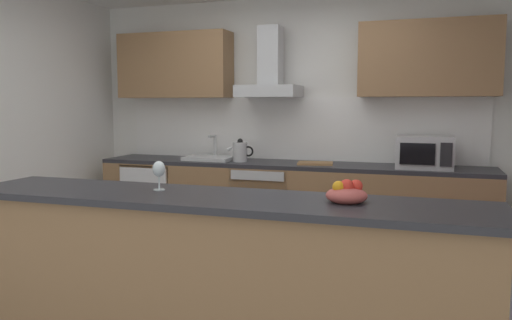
% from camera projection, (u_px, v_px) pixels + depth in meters
% --- Properties ---
extents(ground, '(5.50, 4.73, 0.02)m').
position_uv_depth(ground, '(233.00, 306.00, 3.79)').
color(ground, gray).
extents(wall_back, '(5.50, 0.12, 2.60)m').
position_uv_depth(wall_back, '(296.00, 122.00, 5.46)').
color(wall_back, white).
rests_on(wall_back, ground).
extents(backsplash_tile, '(3.82, 0.02, 0.66)m').
position_uv_depth(backsplash_tile, '(295.00, 129.00, 5.40)').
color(backsplash_tile, white).
extents(counter_back, '(3.96, 0.60, 0.90)m').
position_uv_depth(counter_back, '(287.00, 206.00, 5.19)').
color(counter_back, olive).
rests_on(counter_back, ground).
extents(counter_island, '(3.10, 0.64, 0.97)m').
position_uv_depth(counter_island, '(214.00, 278.00, 2.93)').
color(counter_island, olive).
rests_on(counter_island, ground).
extents(upper_cabinets, '(3.90, 0.32, 0.70)m').
position_uv_depth(upper_cabinets, '(291.00, 63.00, 5.18)').
color(upper_cabinets, olive).
extents(oven, '(0.60, 0.62, 0.80)m').
position_uv_depth(oven, '(266.00, 205.00, 5.23)').
color(oven, slate).
rests_on(oven, ground).
extents(refrigerator, '(0.58, 0.60, 0.85)m').
position_uv_depth(refrigerator, '(157.00, 201.00, 5.63)').
color(refrigerator, white).
rests_on(refrigerator, ground).
extents(microwave, '(0.50, 0.38, 0.30)m').
position_uv_depth(microwave, '(425.00, 152.00, 4.66)').
color(microwave, '#B7BABC').
rests_on(microwave, counter_back).
extents(sink, '(0.50, 0.40, 0.26)m').
position_uv_depth(sink, '(211.00, 157.00, 5.39)').
color(sink, silver).
rests_on(sink, counter_back).
extents(kettle, '(0.29, 0.15, 0.24)m').
position_uv_depth(kettle, '(240.00, 151.00, 5.23)').
color(kettle, '#B7BABC').
rests_on(kettle, counter_back).
extents(range_hood, '(0.62, 0.45, 0.72)m').
position_uv_depth(range_hood, '(270.00, 75.00, 5.21)').
color(range_hood, '#B7BABC').
extents(wine_glass, '(0.08, 0.08, 0.18)m').
position_uv_depth(wine_glass, '(159.00, 170.00, 3.06)').
color(wine_glass, silver).
rests_on(wine_glass, counter_island).
extents(fruit_bowl, '(0.22, 0.22, 0.13)m').
position_uv_depth(fruit_bowl, '(347.00, 194.00, 2.69)').
color(fruit_bowl, '#B24C47').
rests_on(fruit_bowl, counter_island).
extents(chopping_board, '(0.37, 0.27, 0.02)m').
position_uv_depth(chopping_board, '(315.00, 163.00, 5.00)').
color(chopping_board, '#9E7247').
rests_on(chopping_board, counter_back).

